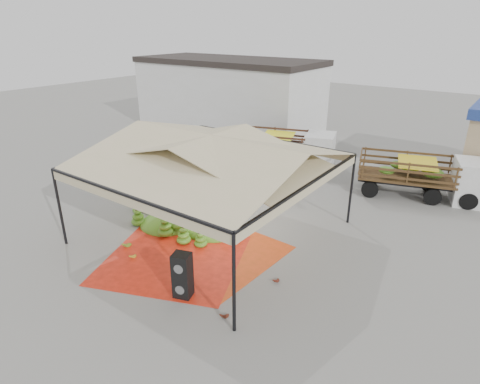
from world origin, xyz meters
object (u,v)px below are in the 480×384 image
Objects in this scene: speaker_stack at (182,275)px; vendor at (287,178)px; truck_right at (428,173)px; truck_left at (287,144)px; banana_heap at (189,206)px.

vendor reaches higher than speaker_stack.
vendor is at bearing 80.43° from speaker_stack.
truck_right is (4.12, 12.47, 0.49)m from speaker_stack.
truck_left is at bearing -63.23° from vendor.
banana_heap is 5.11m from vendor.
vendor is (2.07, 4.66, 0.31)m from banana_heap.
vendor is at bearing -162.58° from truck_right.
truck_left reaches higher than truck_right.
banana_heap is 3.06× the size of vendor.
speaker_stack is 0.81× the size of vendor.
truck_right reaches higher than banana_heap.
truck_right is at bearing 53.08° from speaker_stack.
speaker_stack is 13.30m from truck_left.
truck_left is (-2.34, 4.10, 0.34)m from vendor.
speaker_stack is 0.24× the size of truck_right.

